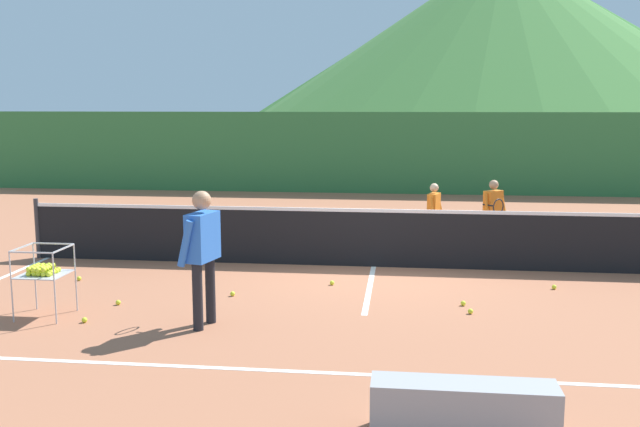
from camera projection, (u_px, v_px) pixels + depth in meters
The scene contains 22 objects.
ground_plane at pixel (374, 267), 11.71m from camera, with size 120.00×120.00×0.00m, color #A86647.
line_baseline_near at pixel (353, 374), 7.05m from camera, with size 11.44×0.08×0.01m, color white.
line_baseline_far at pixel (382, 220), 16.40m from camera, with size 11.44×0.08×0.01m, color white.
line_sideline_west at pixel (48, 258), 12.37m from camera, with size 0.08×9.53×0.01m, color white.
line_service_center at pixel (374, 266), 11.71m from camera, with size 0.08×5.52×0.01m, color white.
tennis_net at pixel (374, 237), 11.63m from camera, with size 11.85×0.08×1.05m.
instructor at pixel (202, 246), 8.43m from camera, with size 0.44×0.81×1.66m.
student_0 at pixel (434, 209), 13.26m from camera, with size 0.33×0.49×1.21m.
student_1 at pixel (493, 207), 13.17m from camera, with size 0.48×0.67×1.28m.
ball_cart at pixel (43, 271), 8.88m from camera, with size 0.58×0.58×0.90m.
tennis_ball_2 at pixel (118, 302), 9.48m from camera, with size 0.07×0.07×0.07m, color yellow.
tennis_ball_3 at pixel (84, 320), 8.71m from camera, with size 0.07×0.07×0.07m, color yellow.
tennis_ball_4 at pixel (470, 311), 9.07m from camera, with size 0.07×0.07×0.07m, color yellow.
tennis_ball_5 at pixel (332, 283), 10.51m from camera, with size 0.07×0.07×0.07m, color yellow.
tennis_ball_6 at pixel (554, 287), 10.27m from camera, with size 0.07×0.07×0.07m, color yellow.
tennis_ball_7 at pixel (79, 278), 10.78m from camera, with size 0.07×0.07×0.07m, color yellow.
tennis_ball_9 at pixel (463, 303), 9.44m from camera, with size 0.07×0.07×0.07m, color yellow.
tennis_ball_10 at pixel (233, 294), 9.91m from camera, with size 0.07×0.07×0.07m, color yellow.
windscreen_fence at pixel (388, 153), 21.07m from camera, with size 25.17×0.08×2.44m, color #33753D.
courtside_bench at pixel (463, 410), 5.70m from camera, with size 1.50×0.36×0.46m, color #99999E.
hill_0 at pixel (501, 44), 58.58m from camera, with size 45.65×45.65×15.18m, color #427A38.
hill_1 at pixel (504, 45), 63.14m from camera, with size 50.36×50.36×15.79m, color #2D6628.
Camera 1 is at (0.47, -11.45, 2.68)m, focal length 39.51 mm.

